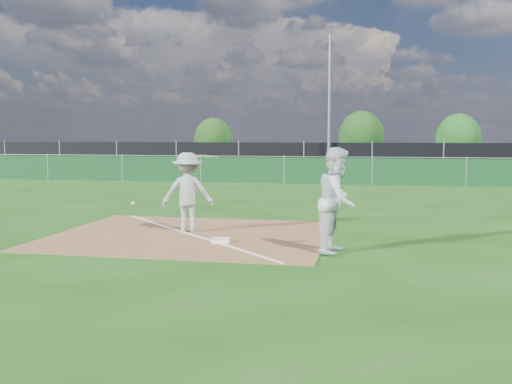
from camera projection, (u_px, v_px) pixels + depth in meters
ground at (264, 194)px, 21.47m from camera, size 90.00×90.00×0.00m
infield_dirt at (191, 235)px, 12.69m from camera, size 6.00×5.00×0.02m
foul_line at (191, 234)px, 12.68m from camera, size 5.01×5.01×0.01m
green_fence at (284, 171)px, 26.29m from camera, size 44.00×0.05×1.20m
dirt_mound at (202, 166)px, 30.68m from camera, size 3.38×2.60×1.17m
black_fence at (304, 158)px, 34.06m from camera, size 46.00×0.04×1.80m
parking_lot at (312, 168)px, 39.03m from camera, size 46.00×9.00×0.01m
light_pole at (329, 105)px, 33.17m from camera, size 0.16×0.16×8.00m
first_base at (221, 240)px, 11.76m from camera, size 0.43×0.43×0.08m
play_at_first at (188, 192)px, 13.01m from camera, size 1.99×0.93×1.81m
runner at (337, 200)px, 10.75m from camera, size 0.93×1.10×2.00m
car_left at (237, 156)px, 39.33m from camera, size 5.24×3.72×1.66m
car_mid at (270, 158)px, 38.44m from camera, size 4.35×2.84×1.35m
car_right at (399, 158)px, 37.25m from camera, size 5.34×3.64×1.44m
tree_left at (213, 140)px, 45.46m from camera, size 3.06×3.06×3.63m
tree_mid at (361, 137)px, 44.02m from camera, size 3.48×3.48×4.13m
tree_right at (458, 139)px, 41.87m from camera, size 3.23×3.23×3.83m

